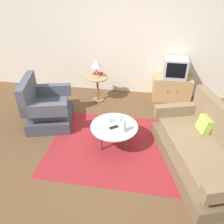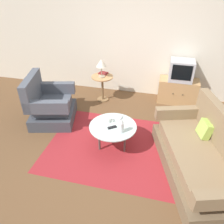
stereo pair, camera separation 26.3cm
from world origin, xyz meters
name	(u,v)px [view 2 (the right image)]	position (x,y,z in m)	size (l,w,h in m)	color
ground_plane	(112,148)	(0.00, 0.00, 0.00)	(16.00, 16.00, 0.00)	brown
back_wall	(136,38)	(0.00, 2.25, 1.35)	(9.00, 0.12, 2.70)	beige
area_rug	(113,146)	(0.00, 0.05, 0.00)	(2.28, 1.87, 0.00)	maroon
armchair	(50,106)	(-1.44, 0.55, 0.33)	(1.03, 1.09, 0.96)	#3E424B
couch	(200,156)	(1.41, -0.20, 0.31)	(1.39, 2.06, 0.97)	brown
coffee_table	(113,128)	(0.00, 0.05, 0.40)	(0.80, 0.80, 0.44)	#B2C6C1
side_table	(102,83)	(-0.63, 1.61, 0.44)	(0.49, 0.49, 0.61)	tan
tv_stand	(178,91)	(1.09, 1.94, 0.28)	(0.88, 0.44, 0.57)	tan
television	(181,70)	(1.09, 1.92, 0.79)	(0.51, 0.41, 0.46)	#B7B7BC
table_lamp	(101,64)	(-0.63, 1.58, 0.92)	(0.23, 0.23, 0.41)	#9E937A
vase	(121,126)	(0.17, -0.07, 0.56)	(0.09, 0.09, 0.25)	white
mug	(109,120)	(-0.10, 0.16, 0.48)	(0.13, 0.09, 0.08)	white
tv_remote_dark	(112,127)	(0.00, 0.00, 0.45)	(0.15, 0.13, 0.02)	black
tv_remote_silver	(120,119)	(0.08, 0.28, 0.45)	(0.07, 0.18, 0.02)	#B2B2B7
book	(103,73)	(-0.65, 1.76, 0.62)	(0.22, 0.19, 0.03)	maroon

